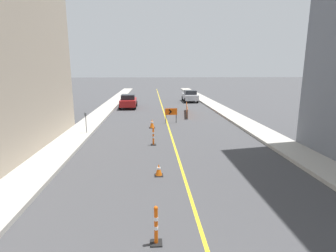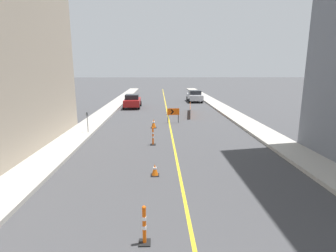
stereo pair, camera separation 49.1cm
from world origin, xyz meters
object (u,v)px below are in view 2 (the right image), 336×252
(traffic_cone_second, at_px, (155,170))
(delineator_post_rear, at_px, (153,137))
(parked_car_curb_near, at_px, (132,101))
(traffic_cone_third, at_px, (154,123))
(delineator_post_front, at_px, (144,228))
(parked_car_curb_mid, at_px, (195,96))
(arrow_barricade_primary, at_px, (173,112))
(parking_meter_near_curb, at_px, (87,118))

(traffic_cone_second, bearing_deg, delineator_post_rear, 92.19)
(parked_car_curb_near, bearing_deg, delineator_post_rear, -81.56)
(traffic_cone_third, bearing_deg, parked_car_curb_near, 103.84)
(traffic_cone_second, distance_m, traffic_cone_third, 9.35)
(delineator_post_front, bearing_deg, parked_car_curb_near, 96.26)
(parked_car_curb_near, bearing_deg, parked_car_curb_mid, 32.99)
(delineator_post_front, height_order, arrow_barricade_primary, arrow_barricade_primary)
(parked_car_curb_mid, bearing_deg, traffic_cone_third, -108.58)
(traffic_cone_second, relative_size, traffic_cone_third, 0.74)
(parked_car_curb_near, relative_size, parking_meter_near_curb, 3.03)
(traffic_cone_third, bearing_deg, delineator_post_rear, -89.39)
(traffic_cone_second, relative_size, delineator_post_front, 0.48)
(delineator_post_rear, bearing_deg, parking_meter_near_curb, 149.37)
(delineator_post_front, bearing_deg, traffic_cone_second, 87.34)
(traffic_cone_second, distance_m, arrow_barricade_primary, 11.30)
(delineator_post_rear, relative_size, arrow_barricade_primary, 0.88)
(delineator_post_rear, height_order, parked_car_curb_near, parked_car_curb_near)
(traffic_cone_second, bearing_deg, parked_car_curb_mid, 78.67)
(delineator_post_rear, distance_m, parked_car_curb_mid, 21.88)
(parked_car_curb_mid, relative_size, parking_meter_near_curb, 3.01)
(parking_meter_near_curb, bearing_deg, parked_car_curb_near, 81.94)
(traffic_cone_second, xyz_separation_m, traffic_cone_third, (-0.23, 9.35, 0.09))
(delineator_post_rear, distance_m, parked_car_curb_near, 15.88)
(parked_car_curb_mid, distance_m, parking_meter_near_curb, 21.00)
(parking_meter_near_curb, bearing_deg, traffic_cone_second, -57.18)
(traffic_cone_second, distance_m, parked_car_curb_near, 20.51)
(delineator_post_rear, relative_size, parking_meter_near_curb, 0.77)
(delineator_post_front, distance_m, delineator_post_rear, 9.14)
(arrow_barricade_primary, relative_size, parking_meter_near_curb, 0.87)
(delineator_post_front, height_order, delineator_post_rear, delineator_post_rear)
(traffic_cone_second, relative_size, arrow_barricade_primary, 0.42)
(parked_car_curb_near, bearing_deg, delineator_post_front, -85.27)
(arrow_barricade_primary, bearing_deg, parked_car_curb_near, 113.28)
(traffic_cone_third, distance_m, parking_meter_near_curb, 5.01)
(traffic_cone_third, bearing_deg, arrow_barricade_primary, 48.75)
(delineator_post_front, relative_size, parked_car_curb_mid, 0.25)
(delineator_post_front, xyz_separation_m, parked_car_curb_mid, (5.39, 30.35, 0.34))
(delineator_post_front, bearing_deg, parked_car_curb_mid, 79.93)
(traffic_cone_second, xyz_separation_m, delineator_post_rear, (-0.18, 4.66, 0.21))
(traffic_cone_third, xyz_separation_m, delineator_post_front, (0.02, -13.83, 0.11))
(traffic_cone_second, height_order, arrow_barricade_primary, arrow_barricade_primary)
(traffic_cone_third, bearing_deg, parked_car_curb_mid, 71.86)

